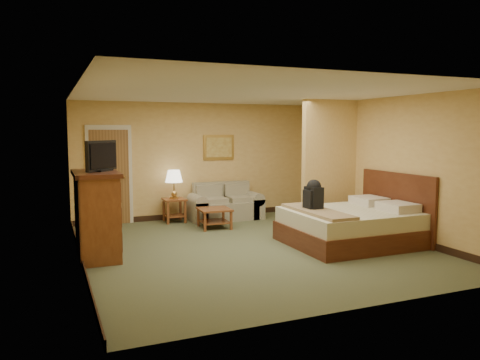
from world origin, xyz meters
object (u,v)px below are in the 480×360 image
coffee_table (214,214)px  dresser (97,214)px  loveseat (225,207)px  bed (355,225)px

coffee_table → dresser: 2.82m
coffee_table → dresser: size_ratio=0.49×
dresser → loveseat: bearing=36.6°
dresser → bed: bearing=-10.6°
dresser → bed: size_ratio=0.61×
loveseat → dresser: size_ratio=1.20×
loveseat → bed: bed is taller
loveseat → bed: size_ratio=0.73×
loveseat → coffee_table: (-0.55, -0.84, 0.02)m
coffee_table → dresser: bearing=-150.4°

